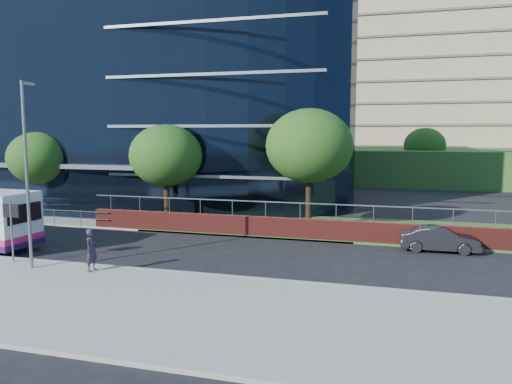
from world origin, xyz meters
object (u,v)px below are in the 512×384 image
(streetlight_east, at_px, (27,169))
(street_sign, at_px, (11,218))
(pedestrian, at_px, (92,250))
(tree_far_b, at_px, (39,158))
(tree_dist_e, at_px, (425,145))
(parked_car, at_px, (440,239))
(tree_far_d, at_px, (309,146))
(tree_far_c, at_px, (166,156))

(streetlight_east, bearing_deg, street_sign, 158.64)
(pedestrian, bearing_deg, tree_far_b, 48.42)
(tree_dist_e, height_order, parked_car, tree_dist_e)
(tree_far_d, bearing_deg, tree_dist_e, 75.07)
(tree_dist_e, distance_m, parked_car, 33.76)
(tree_far_c, height_order, streetlight_east, streetlight_east)
(tree_dist_e, height_order, streetlight_east, streetlight_east)
(tree_far_c, distance_m, tree_dist_e, 35.36)
(tree_far_b, distance_m, pedestrian, 16.75)
(tree_far_c, relative_size, tree_dist_e, 1.00)
(pedestrian, bearing_deg, tree_dist_e, -17.50)
(tree_far_d, height_order, tree_dist_e, tree_far_d)
(tree_far_c, height_order, pedestrian, tree_far_c)
(tree_far_b, relative_size, streetlight_east, 0.76)
(tree_far_d, relative_size, streetlight_east, 0.93)
(pedestrian, bearing_deg, parked_car, -57.53)
(streetlight_east, relative_size, pedestrian, 4.41)
(tree_dist_e, distance_m, streetlight_east, 45.85)
(tree_dist_e, relative_size, pedestrian, 3.59)
(tree_far_b, bearing_deg, parked_car, -6.57)
(tree_far_d, bearing_deg, tree_far_b, -178.49)
(tree_far_d, xyz_separation_m, tree_dist_e, (8.00, 30.00, -0.65))
(tree_far_d, bearing_deg, street_sign, -134.78)
(tree_far_b, xyz_separation_m, parked_car, (26.32, -3.03, -3.58))
(pedestrian, bearing_deg, street_sign, 87.98)
(tree_far_c, bearing_deg, streetlight_east, -95.11)
(tree_far_b, xyz_separation_m, tree_far_c, (10.00, -0.50, 0.33))
(streetlight_east, bearing_deg, tree_far_c, 84.89)
(tree_far_b, xyz_separation_m, streetlight_east, (9.00, -11.67, 0.23))
(tree_dist_e, distance_m, pedestrian, 44.71)
(tree_far_d, height_order, pedestrian, tree_far_d)
(streetlight_east, bearing_deg, tree_far_b, 127.63)
(street_sign, relative_size, parked_car, 0.73)
(streetlight_east, xyz_separation_m, pedestrian, (2.84, 0.25, -3.38))
(tree_dist_e, bearing_deg, tree_far_d, -104.93)
(tree_far_b, height_order, streetlight_east, streetlight_east)
(streetlight_east, bearing_deg, tree_far_d, 50.60)
(street_sign, relative_size, tree_far_b, 0.46)
(tree_far_c, distance_m, tree_far_d, 9.08)
(parked_car, bearing_deg, tree_far_d, 62.20)
(street_sign, height_order, pedestrian, street_sign)
(street_sign, bearing_deg, tree_far_d, 45.22)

